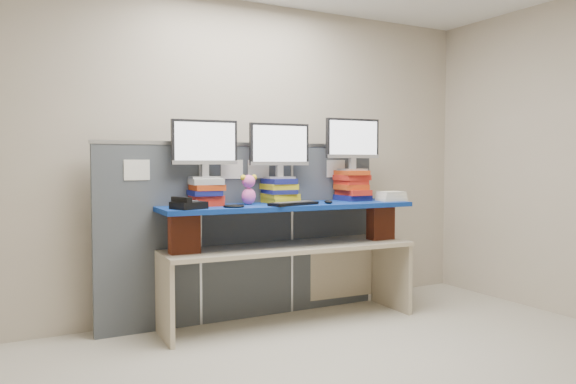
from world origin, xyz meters
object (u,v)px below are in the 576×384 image
keyboard (294,204)px  desk (288,260)px  monitor_center (280,147)px  desk_phone (188,204)px  monitor_right (353,141)px  monitor_left (205,145)px  blue_board (288,206)px

keyboard → desk: bearing=63.9°
monitor_center → desk_phone: size_ratio=2.01×
monitor_center → keyboard: (-0.01, -0.27, -0.47)m
monitor_right → desk_phone: (-1.63, -0.18, -0.51)m
monitor_left → keyboard: monitor_left is taller
blue_board → monitor_right: bearing=9.5°
desk → monitor_right: monitor_right is taller
monitor_left → monitor_right: bearing=-0.0°
desk → keyboard: (-0.03, -0.15, 0.50)m
blue_board → desk_phone: (-0.91, -0.10, 0.05)m
monitor_center → monitor_right: monitor_right is taller
monitor_right → keyboard: monitor_right is taller
desk → keyboard: size_ratio=4.73×
desk_phone → monitor_center: bearing=-4.8°
desk → monitor_center: monitor_center is taller
blue_board → monitor_center: 0.51m
keyboard → desk_phone: 0.88m
monitor_center → keyboard: bearing=-89.9°
monitor_center → desk_phone: bearing=-163.5°
desk_phone → monitor_left: bearing=29.1°
desk → monitor_right: 1.25m
monitor_right → keyboard: (-0.75, -0.24, -0.53)m
desk → keyboard: 0.52m
desk → desk_phone: bearing=-171.0°
blue_board → monitor_right: 0.91m
desk → blue_board: (0.00, -0.00, 0.46)m
monitor_center → desk: bearing=-78.4°
desk → monitor_right: bearing=9.5°
desk → keyboard: bearing=-98.7°
monitor_center → monitor_right: bearing=-0.0°
blue_board → monitor_center: (-0.02, 0.12, 0.50)m
blue_board → desk_phone: desk_phone is taller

